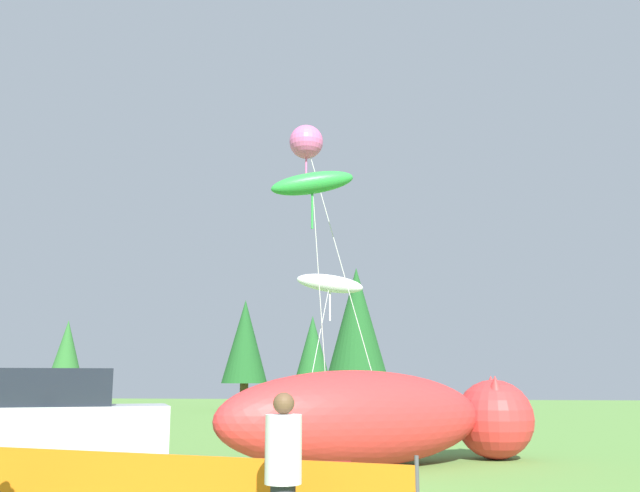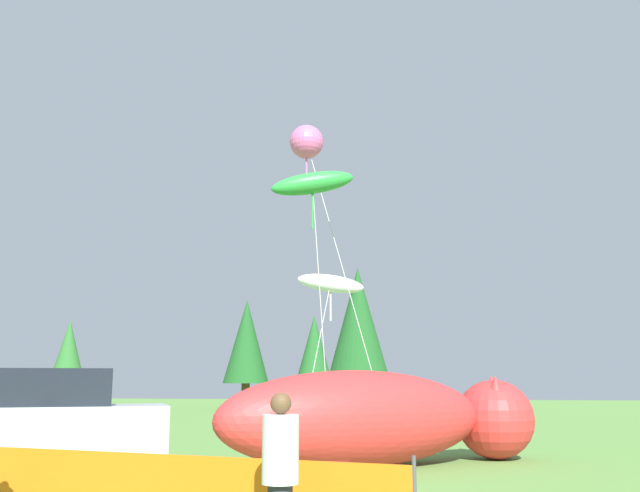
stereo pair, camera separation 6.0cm
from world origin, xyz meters
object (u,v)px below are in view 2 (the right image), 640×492
(inflatable_cat, at_px, (381,422))
(kite_white_ghost, at_px, (330,284))
(folding_chair, at_px, (334,484))
(kite_green_fish, at_px, (312,184))
(parked_car, at_px, (60,426))
(kite_pink_octopus, at_px, (307,143))
(spectator_in_yellow_shirt, at_px, (280,471))

(inflatable_cat, xyz_separation_m, kite_white_ghost, (-2.02, 6.97, 4.26))
(folding_chair, bearing_deg, kite_white_ghost, -2.99)
(folding_chair, height_order, kite_green_fish, kite_green_fish)
(kite_white_ghost, height_order, kite_green_fish, kite_green_fish)
(parked_car, distance_m, kite_pink_octopus, 11.12)
(kite_white_ghost, bearing_deg, kite_green_fish, -88.46)
(inflatable_cat, bearing_deg, spectator_in_yellow_shirt, -128.00)
(parked_car, bearing_deg, kite_white_ghost, 42.90)
(spectator_in_yellow_shirt, bearing_deg, kite_green_fish, 96.33)
(parked_car, height_order, inflatable_cat, parked_car)
(kite_pink_octopus, bearing_deg, folding_chair, -78.83)
(spectator_in_yellow_shirt, relative_size, kite_pink_octopus, 0.20)
(folding_chair, relative_size, kite_green_fish, 0.11)
(parked_car, relative_size, spectator_in_yellow_shirt, 2.39)
(folding_chair, xyz_separation_m, spectator_in_yellow_shirt, (-0.27, -2.92, 0.53))
(inflatable_cat, bearing_deg, folding_chair, -127.43)
(folding_chair, bearing_deg, parked_car, 52.06)
(parked_car, distance_m, spectator_in_yellow_shirt, 8.43)
(spectator_in_yellow_shirt, xyz_separation_m, kite_pink_octopus, (-1.63, 12.54, 8.14))
(spectator_in_yellow_shirt, height_order, kite_white_ghost, kite_white_ghost)
(inflatable_cat, height_order, kite_white_ghost, kite_white_ghost)
(folding_chair, relative_size, kite_pink_octopus, 0.09)
(parked_car, bearing_deg, spectator_in_yellow_shirt, -70.46)
(kite_green_fish, bearing_deg, kite_pink_octopus, 104.12)
(folding_chair, relative_size, kite_white_ghost, 0.15)
(kite_green_fish, bearing_deg, parked_car, -133.99)
(kite_white_ghost, bearing_deg, inflatable_cat, -73.83)
(inflatable_cat, xyz_separation_m, kite_pink_octopus, (-2.29, 3.17, 8.14))
(folding_chair, distance_m, spectator_in_yellow_shirt, 2.98)
(kite_green_fish, xyz_separation_m, kite_pink_octopus, (-0.42, 1.67, 1.79))
(parked_car, relative_size, folding_chair, 5.35)
(kite_white_ghost, bearing_deg, spectator_in_yellow_shirt, -85.27)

